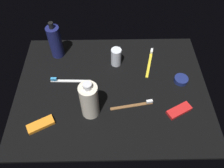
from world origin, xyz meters
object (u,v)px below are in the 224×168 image
object	(u,v)px
snack_bar_red	(179,110)
snack_bar_orange	(41,125)
bodywash_bottle	(89,100)
toothbrush_white	(68,80)
lotion_bottle	(55,42)
toothbrush_yellow	(150,61)
toothbrush_brown	(134,105)
deodorant_stick	(116,57)
cream_tin_left	(181,80)

from	to	relation	value
snack_bar_red	snack_bar_orange	bearing A→B (deg)	157.98
bodywash_bottle	toothbrush_white	size ratio (longest dim) A/B	1.03
lotion_bottle	toothbrush_yellow	distance (cm)	45.83
lotion_bottle	toothbrush_white	bearing A→B (deg)	-69.11
bodywash_bottle	toothbrush_brown	xyz separation A→B (cm)	(17.93, 2.66, -7.85)
deodorant_stick	snack_bar_orange	size ratio (longest dim) A/B	0.86
toothbrush_brown	bodywash_bottle	bearing A→B (deg)	-171.56
lotion_bottle	snack_bar_orange	bearing A→B (deg)	-92.80
snack_bar_red	toothbrush_yellow	bearing A→B (deg)	79.71
lotion_bottle	cream_tin_left	size ratio (longest dim) A/B	3.10
deodorant_stick	toothbrush_white	xyz separation A→B (cm)	(-21.86, -10.56, -3.85)
lotion_bottle	cream_tin_left	xyz separation A→B (cm)	(57.30, -18.14, -7.29)
bodywash_bottle	snack_bar_orange	distance (cm)	21.62
snack_bar_red	snack_bar_orange	xyz separation A→B (cm)	(-55.31, -5.36, 0.00)
bodywash_bottle	snack_bar_red	size ratio (longest dim) A/B	1.79
toothbrush_white	snack_bar_orange	world-z (taller)	toothbrush_white
snack_bar_orange	toothbrush_white	bearing A→B (deg)	41.12
lotion_bottle	toothbrush_white	world-z (taller)	lotion_bottle
toothbrush_yellow	snack_bar_orange	world-z (taller)	toothbrush_yellow
bodywash_bottle	toothbrush_yellow	xyz separation A→B (cm)	(27.32, 27.35, -7.85)
snack_bar_red	bodywash_bottle	bearing A→B (deg)	151.75
bodywash_bottle	snack_bar_orange	world-z (taller)	bodywash_bottle
lotion_bottle	snack_bar_orange	xyz separation A→B (cm)	(-1.92, -39.23, -7.62)
deodorant_stick	toothbrush_yellow	world-z (taller)	deodorant_stick
toothbrush_brown	toothbrush_white	xyz separation A→B (cm)	(-28.77, 13.51, 0.00)
cream_tin_left	lotion_bottle	bearing A→B (deg)	162.43
toothbrush_yellow	toothbrush_brown	bearing A→B (deg)	-110.83
lotion_bottle	bodywash_bottle	bearing A→B (deg)	-62.47
toothbrush_brown	snack_bar_red	size ratio (longest dim) A/B	1.73
deodorant_stick	snack_bar_red	world-z (taller)	deodorant_stick
lotion_bottle	toothbrush_brown	bearing A→B (deg)	-41.03
toothbrush_brown	cream_tin_left	distance (cm)	25.32
snack_bar_red	deodorant_stick	bearing A→B (deg)	104.99
deodorant_stick	toothbrush_white	distance (cm)	24.58
lotion_bottle	bodywash_bottle	size ratio (longest dim) A/B	1.03
toothbrush_yellow	snack_bar_red	size ratio (longest dim) A/B	1.70
toothbrush_brown	lotion_bottle	bearing A→B (deg)	138.97
toothbrush_yellow	toothbrush_white	bearing A→B (deg)	-163.68
snack_bar_orange	cream_tin_left	distance (cm)	62.87
toothbrush_yellow	toothbrush_brown	world-z (taller)	same
toothbrush_yellow	toothbrush_white	size ratio (longest dim) A/B	0.98
deodorant_stick	bodywash_bottle	bearing A→B (deg)	-112.40
lotion_bottle	snack_bar_red	bearing A→B (deg)	-32.39
toothbrush_yellow	cream_tin_left	distance (cm)	17.40
toothbrush_white	toothbrush_brown	bearing A→B (deg)	-25.15
bodywash_bottle	deodorant_stick	size ratio (longest dim) A/B	2.09
deodorant_stick	toothbrush_yellow	bearing A→B (deg)	2.16
lotion_bottle	cream_tin_left	distance (cm)	60.54
snack_bar_orange	deodorant_stick	bearing A→B (deg)	19.26
lotion_bottle	toothbrush_brown	xyz separation A→B (cm)	(35.36, -30.78, -7.76)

